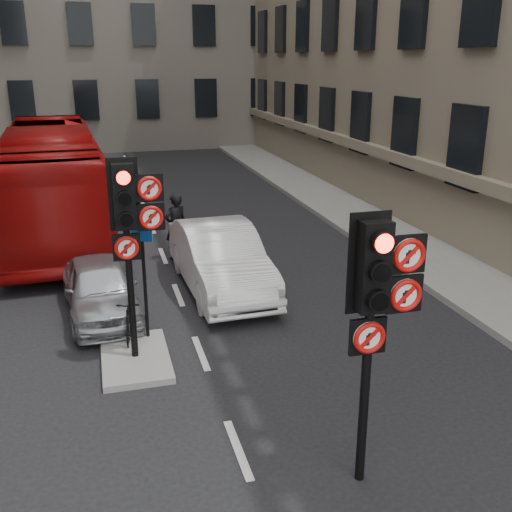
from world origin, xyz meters
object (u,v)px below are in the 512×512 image
motorcyclist (176,226)px  info_sign (144,266)px  car_silver (100,288)px  car_pink (57,222)px  signal_far (131,217)px  car_white (220,258)px  bus_red (53,179)px  motorcycle (131,317)px  signal_near (378,295)px

motorcyclist → info_sign: info_sign is taller
car_silver → car_pink: (-1.12, 5.70, 0.03)m
signal_far → car_white: bearing=55.3°
bus_red → motorcycle: bearing=-81.6°
bus_red → motorcyclist: bearing=-53.0°
signal_far → motorcyclist: 6.13m
signal_near → bus_red: signal_near is taller
signal_near → motorcyclist: bearing=96.7°
car_silver → motorcycle: (0.54, -1.33, -0.16)m
car_silver → motorcyclist: (2.09, 3.34, 0.30)m
car_pink → bus_red: bus_red is taller
motorcyclist → info_sign: (-1.25, -4.94, 0.65)m
car_silver → bus_red: bus_red is taller
signal_near → bus_red: (-4.42, 13.58, -0.94)m
car_white → motorcyclist: motorcyclist is taller
info_sign → car_pink: bearing=124.5°
car_pink → motorcyclist: bearing=-38.1°
info_sign → car_white: bearing=70.3°
car_silver → motorcyclist: motorcyclist is taller
car_pink → car_silver: bearing=-80.7°
signal_far → motorcyclist: bearing=75.5°
signal_far → info_sign: signal_far is taller
car_white → car_pink: 6.28m
car_pink → info_sign: info_sign is taller
car_white → motorcyclist: 2.66m
signal_far → motorcycle: signal_far is taller
car_silver → signal_near: bearing=-68.6°
car_white → info_sign: info_sign is taller
car_pink → signal_near: bearing=-72.0°
bus_red → info_sign: 9.07m
bus_red → signal_far: bearing=-82.3°
motorcyclist → info_sign: 5.14m
signal_far → info_sign: (0.21, 0.74, -1.13)m
car_silver → car_white: size_ratio=0.76×
signal_far → motorcyclist: signal_far is taller
motorcycle → signal_far: bearing=-75.8°
signal_near → motorcyclist: (-1.13, 9.68, -1.67)m
car_silver → signal_far: bearing=-80.7°
motorcyclist → motorcycle: bearing=48.4°
motorcycle → motorcyclist: bearing=81.4°
signal_near → car_white: size_ratio=0.76×
motorcycle → bus_red: bearing=111.2°
car_white → car_pink: size_ratio=1.08×
signal_near → car_pink: signal_near is taller
car_silver → info_sign: (0.83, -1.60, 0.96)m
info_sign → car_silver: bearing=137.1°
signal_far → motorcycle: (-0.08, 1.01, -2.25)m
signal_near → car_white: (-0.45, 7.11, -1.80)m
bus_red → info_sign: bus_red is taller
signal_near → signal_far: signal_far is taller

